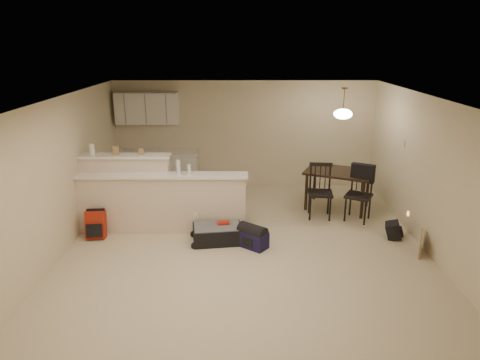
{
  "coord_description": "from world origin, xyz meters",
  "views": [
    {
      "loc": [
        -0.09,
        -6.33,
        3.33
      ],
      "look_at": [
        -0.1,
        0.7,
        1.05
      ],
      "focal_mm": 32.0,
      "sensor_mm": 36.0,
      "label": 1
    }
  ],
  "objects_px": {
    "dining_table": "(338,176)",
    "dining_chair_near": "(320,192)",
    "dining_chair_far": "(359,194)",
    "red_backpack": "(96,225)",
    "suitcase": "(217,234)",
    "black_daypack": "(393,230)",
    "navy_duffel": "(252,239)",
    "pendant_lamp": "(343,114)"
  },
  "relations": [
    {
      "from": "dining_chair_far",
      "to": "black_daypack",
      "type": "xyz_separation_m",
      "value": [
        0.44,
        -0.79,
        -0.39
      ]
    },
    {
      "from": "dining_table",
      "to": "dining_chair_far",
      "type": "height_order",
      "value": "dining_chair_far"
    },
    {
      "from": "dining_chair_far",
      "to": "red_backpack",
      "type": "bearing_deg",
      "value": -141.74
    },
    {
      "from": "pendant_lamp",
      "to": "red_backpack",
      "type": "xyz_separation_m",
      "value": [
        -4.57,
        -1.42,
        -1.74
      ]
    },
    {
      "from": "pendant_lamp",
      "to": "red_backpack",
      "type": "distance_m",
      "value": 5.09
    },
    {
      "from": "suitcase",
      "to": "dining_table",
      "type": "bearing_deg",
      "value": 25.21
    },
    {
      "from": "red_backpack",
      "to": "navy_duffel",
      "type": "distance_m",
      "value": 2.79
    },
    {
      "from": "suitcase",
      "to": "pendant_lamp",
      "type": "bearing_deg",
      "value": 25.21
    },
    {
      "from": "red_backpack",
      "to": "navy_duffel",
      "type": "xyz_separation_m",
      "value": [
        2.76,
        -0.36,
        -0.11
      ]
    },
    {
      "from": "pendant_lamp",
      "to": "suitcase",
      "type": "height_order",
      "value": "pendant_lamp"
    },
    {
      "from": "dining_table",
      "to": "dining_chair_near",
      "type": "distance_m",
      "value": 0.68
    },
    {
      "from": "dining_chair_far",
      "to": "navy_duffel",
      "type": "bearing_deg",
      "value": -121.96
    },
    {
      "from": "suitcase",
      "to": "black_daypack",
      "type": "xyz_separation_m",
      "value": [
        3.12,
        0.15,
        -0.0
      ]
    },
    {
      "from": "dining_chair_near",
      "to": "navy_duffel",
      "type": "xyz_separation_m",
      "value": [
        -1.36,
        -1.3,
        -0.4
      ]
    },
    {
      "from": "pendant_lamp",
      "to": "suitcase",
      "type": "xyz_separation_m",
      "value": [
        -2.41,
        -1.57,
        -1.85
      ]
    },
    {
      "from": "dining_table",
      "to": "pendant_lamp",
      "type": "xyz_separation_m",
      "value": [
        0.0,
        -0.0,
        1.27
      ]
    },
    {
      "from": "pendant_lamp",
      "to": "dining_chair_far",
      "type": "bearing_deg",
      "value": -66.82
    },
    {
      "from": "dining_chair_far",
      "to": "dining_table",
      "type": "bearing_deg",
      "value": 142.13
    },
    {
      "from": "dining_chair_near",
      "to": "navy_duffel",
      "type": "distance_m",
      "value": 1.92
    },
    {
      "from": "dining_table",
      "to": "red_backpack",
      "type": "relative_size",
      "value": 3.14
    },
    {
      "from": "dining_chair_near",
      "to": "dining_chair_far",
      "type": "bearing_deg",
      "value": -5.6
    },
    {
      "from": "dining_table",
      "to": "red_backpack",
      "type": "xyz_separation_m",
      "value": [
        -4.57,
        -1.42,
        -0.47
      ]
    },
    {
      "from": "black_daypack",
      "to": "red_backpack",
      "type": "bearing_deg",
      "value": 108.5
    },
    {
      "from": "red_backpack",
      "to": "navy_duffel",
      "type": "bearing_deg",
      "value": -11.84
    },
    {
      "from": "pendant_lamp",
      "to": "dining_chair_near",
      "type": "height_order",
      "value": "pendant_lamp"
    },
    {
      "from": "dining_chair_near",
      "to": "dining_chair_far",
      "type": "distance_m",
      "value": 0.73
    },
    {
      "from": "dining_chair_near",
      "to": "red_backpack",
      "type": "relative_size",
      "value": 2.18
    },
    {
      "from": "black_daypack",
      "to": "pendant_lamp",
      "type": "bearing_deg",
      "value": 45.02
    },
    {
      "from": "dining_table",
      "to": "dining_chair_far",
      "type": "relative_size",
      "value": 1.44
    },
    {
      "from": "dining_table",
      "to": "red_backpack",
      "type": "bearing_deg",
      "value": -139.08
    },
    {
      "from": "pendant_lamp",
      "to": "dining_chair_near",
      "type": "xyz_separation_m",
      "value": [
        -0.45,
        -0.48,
        -1.45
      ]
    },
    {
      "from": "pendant_lamp",
      "to": "dining_chair_far",
      "type": "distance_m",
      "value": 1.61
    },
    {
      "from": "suitcase",
      "to": "dining_chair_far",
      "type": "bearing_deg",
      "value": 11.53
    },
    {
      "from": "suitcase",
      "to": "navy_duffel",
      "type": "bearing_deg",
      "value": -26.8
    },
    {
      "from": "navy_duffel",
      "to": "black_daypack",
      "type": "xyz_separation_m",
      "value": [
        2.51,
        0.36,
        -0.0
      ]
    },
    {
      "from": "pendant_lamp",
      "to": "black_daypack",
      "type": "bearing_deg",
      "value": -63.48
    },
    {
      "from": "dining_table",
      "to": "pendant_lamp",
      "type": "relative_size",
      "value": 2.49
    },
    {
      "from": "dining_table",
      "to": "black_daypack",
      "type": "height_order",
      "value": "dining_table"
    },
    {
      "from": "red_backpack",
      "to": "black_daypack",
      "type": "xyz_separation_m",
      "value": [
        5.28,
        0.0,
        -0.11
      ]
    },
    {
      "from": "dining_chair_far",
      "to": "navy_duffel",
      "type": "distance_m",
      "value": 2.41
    },
    {
      "from": "dining_chair_far",
      "to": "black_daypack",
      "type": "bearing_deg",
      "value": -32.02
    },
    {
      "from": "dining_chair_far",
      "to": "dining_chair_near",
      "type": "bearing_deg",
      "value": -162.43
    }
  ]
}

